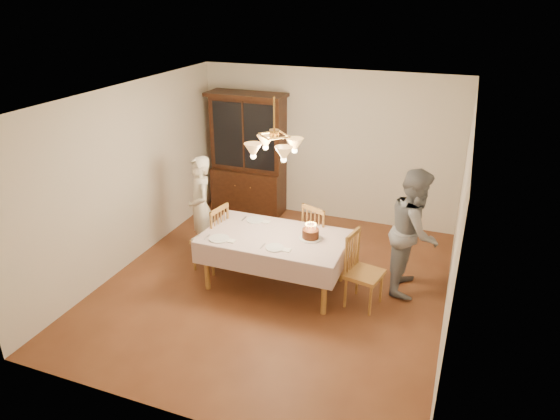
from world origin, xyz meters
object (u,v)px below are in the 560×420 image
at_px(dining_table, 275,241).
at_px(elderly_woman, 201,208).
at_px(birthday_cake, 311,234).
at_px(chair_far_side, 320,239).
at_px(china_hutch, 248,156).

relative_size(dining_table, elderly_woman, 1.20).
bearing_deg(birthday_cake, elderly_woman, 170.01).
relative_size(elderly_woman, birthday_cake, 5.26).
xyz_separation_m(chair_far_side, birthday_cake, (0.04, -0.63, 0.38)).
bearing_deg(china_hutch, birthday_cake, -49.40).
distance_m(chair_far_side, birthday_cake, 0.73).
bearing_deg(dining_table, china_hutch, 121.55).
xyz_separation_m(china_hutch, elderly_woman, (0.05, -1.84, -0.25)).
bearing_deg(china_hutch, elderly_woman, -88.49).
distance_m(china_hutch, birthday_cake, 2.86).
relative_size(china_hutch, chair_far_side, 2.16).
xyz_separation_m(dining_table, china_hutch, (-1.38, 2.25, 0.36)).
bearing_deg(dining_table, chair_far_side, 59.23).
bearing_deg(birthday_cake, china_hutch, 130.60).
height_order(chair_far_side, birthday_cake, chair_far_side).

